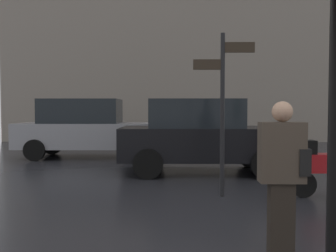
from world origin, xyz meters
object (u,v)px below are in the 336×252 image
pedestrian_with_bag (283,169)px  parked_scooter (330,166)px  street_signpost (223,98)px  parked_car_left (86,128)px  parked_car_right (201,135)px

pedestrian_with_bag → parked_scooter: pedestrian_with_bag is taller
pedestrian_with_bag → street_signpost: (-0.27, 2.77, 0.83)m
pedestrian_with_bag → parked_car_left: 9.09m
parked_car_right → street_signpost: street_signpost is taller
pedestrian_with_bag → parked_car_right: bearing=112.7°
parked_car_left → street_signpost: size_ratio=1.54×
parked_scooter → parked_car_right: parked_car_right is taller
parked_scooter → parked_car_right: bearing=120.6°
parked_car_right → street_signpost: 2.71m
parked_car_left → pedestrian_with_bag: bearing=101.0°
parked_car_right → parked_scooter: bearing=113.5°
pedestrian_with_bag → parked_car_left: (-3.92, 8.20, 0.03)m
pedestrian_with_bag → parked_scooter: (1.62, 2.69, -0.37)m
parked_scooter → parked_car_left: (-5.54, 5.50, 0.39)m
pedestrian_with_bag → parked_car_right: parked_car_right is taller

